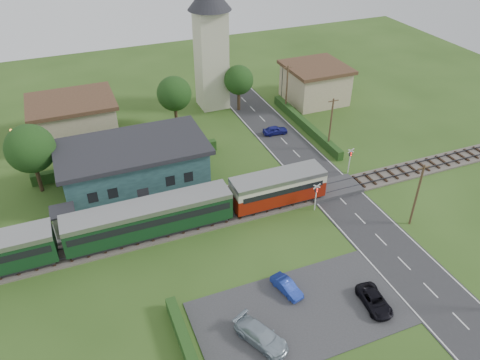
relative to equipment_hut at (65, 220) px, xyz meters
name	(u,v)px	position (x,y,z in m)	size (l,w,h in m)	color
ground	(257,222)	(18.00, -5.20, -1.75)	(120.00, 120.00, 0.00)	#2D4C19
railway_track	(249,210)	(18.00, -3.20, -1.64)	(76.00, 3.20, 0.49)	#4C443D
road	(342,200)	(28.00, -5.20, -1.72)	(6.00, 70.00, 0.05)	#28282B
car_park	(300,313)	(16.50, -17.20, -1.71)	(17.00, 9.00, 0.08)	#333335
crossing_deck	(332,188)	(28.00, -3.20, -1.52)	(6.20, 3.40, 0.45)	#333335
platform	(148,214)	(8.00, 0.00, -1.52)	(30.00, 3.00, 0.45)	gray
equipment_hut	(65,220)	(0.00, 0.00, 0.00)	(2.30, 2.30, 2.55)	beige
station_building	(134,166)	(8.00, 5.79, 0.95)	(16.00, 9.00, 5.30)	#203F3E
train	(116,226)	(4.42, -3.20, 0.43)	(43.20, 2.90, 3.40)	#232328
church_tower	(211,38)	(23.00, 22.80, 8.48)	(6.00, 6.00, 17.60)	beige
house_west	(74,119)	(3.00, 19.80, 1.04)	(10.80, 8.80, 5.50)	tan
house_east	(315,83)	(38.00, 18.80, 1.05)	(8.80, 8.80, 5.50)	tan
hedge_carpark	(186,346)	(7.00, -17.20, -1.15)	(0.80, 9.00, 1.20)	#193814
hedge_roadside	(305,125)	(32.20, 10.80, -1.15)	(0.80, 18.00, 1.20)	#193814
hedge_station	(129,161)	(8.00, 10.30, -1.10)	(22.00, 0.80, 1.30)	#193814
tree_a	(30,149)	(-2.00, 8.80, 3.63)	(5.20, 5.20, 8.00)	#332316
tree_b	(174,94)	(16.00, 17.80, 3.27)	(4.60, 4.60, 7.34)	#332316
tree_c	(239,80)	(26.00, 19.80, 2.91)	(4.20, 4.20, 6.78)	#332316
utility_pole_b	(417,194)	(32.20, -11.20, 1.88)	(1.40, 0.22, 7.00)	#473321
utility_pole_c	(331,124)	(32.20, 4.80, 1.88)	(1.40, 0.22, 7.00)	#473321
utility_pole_d	(287,88)	(32.20, 16.80, 1.88)	(1.40, 0.22, 7.00)	#473321
crossing_signal_near	(316,193)	(24.40, -5.61, 0.39)	(0.84, 0.28, 3.28)	silver
crossing_signal_far	(350,157)	(31.60, -0.81, 0.39)	(0.84, 0.28, 3.28)	silver
streetlamp_west	(16,145)	(-4.00, 14.80, 1.29)	(0.30, 0.30, 5.15)	#3F3F47
streetlamp_east	(282,78)	(34.00, 21.80, 1.29)	(0.30, 0.30, 5.15)	#3F3F47
car_on_road	(275,130)	(27.74, 11.00, -1.13)	(1.34, 3.32, 1.13)	navy
car_park_blue	(287,287)	(16.54, -14.70, -1.14)	(1.12, 3.22, 1.06)	#1E37A5
car_park_silver	(261,336)	(12.46, -18.52, -1.01)	(1.85, 4.55, 1.32)	#9DACB9
car_park_dark	(375,301)	(22.50, -18.77, -1.13)	(1.77, 3.85, 1.07)	black
pedestrian_near	(229,189)	(16.84, -0.35, -0.52)	(0.57, 0.37, 1.56)	gray
pedestrian_far	(75,223)	(0.89, -0.32, -0.40)	(0.88, 0.68, 1.80)	gray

